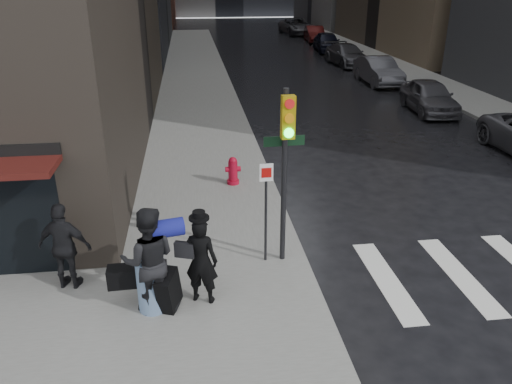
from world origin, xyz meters
TOP-DOWN VIEW (x-y plane):
  - ground at (0.00, 0.00)m, footprint 140.00×140.00m
  - sidewalk_left at (0.00, 27.00)m, footprint 4.00×50.00m
  - sidewalk_right at (13.50, 27.00)m, footprint 3.00×50.00m
  - man_overcoat at (-0.42, 0.56)m, footprint 1.23×0.86m
  - man_jeans at (-1.22, 0.47)m, footprint 1.46×0.80m
  - man_greycoat at (-2.87, 1.40)m, footprint 1.12×0.67m
  - traffic_light at (1.43, 1.81)m, footprint 0.93×0.44m
  - fire_hydrant at (0.78, 6.27)m, footprint 0.45×0.36m
  - parked_car_1 at (10.45, 14.05)m, footprint 2.13×4.45m
  - parked_car_2 at (10.45, 20.65)m, footprint 1.65×4.59m
  - parked_car_3 at (10.60, 27.25)m, footprint 2.44×5.04m
  - parked_car_4 at (10.91, 33.85)m, footprint 2.31×4.78m
  - parked_car_5 at (11.47, 40.45)m, footprint 1.92×4.53m
  - parked_car_6 at (11.16, 47.05)m, footprint 3.34×6.23m

SIDE VIEW (x-z plane):
  - ground at x=0.00m, z-range 0.00..0.00m
  - sidewalk_left at x=0.00m, z-range 0.00..0.15m
  - sidewalk_right at x=13.50m, z-range 0.00..0.15m
  - fire_hydrant at x=0.78m, z-range 0.11..0.93m
  - parked_car_3 at x=10.60m, z-range 0.00..1.41m
  - parked_car_5 at x=11.47m, z-range 0.00..1.45m
  - parked_car_1 at x=10.45m, z-range 0.00..1.47m
  - parked_car_2 at x=10.45m, z-range 0.00..1.51m
  - parked_car_4 at x=10.91m, z-range 0.00..1.57m
  - parked_car_6 at x=11.16m, z-range 0.00..1.66m
  - man_overcoat at x=-0.42m, z-range -0.01..1.89m
  - man_greycoat at x=-2.87m, z-range 0.15..1.93m
  - man_jeans at x=-1.22m, z-range 0.15..2.19m
  - traffic_light at x=1.43m, z-range 0.69..4.39m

